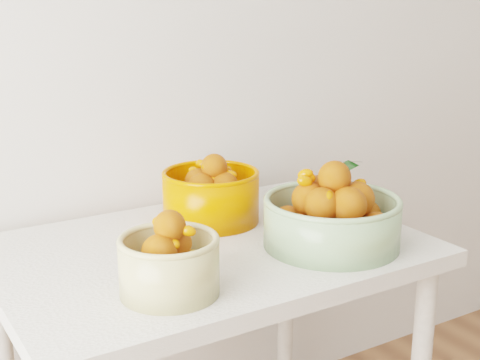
{
  "coord_description": "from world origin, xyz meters",
  "views": [
    {
      "loc": [
        -1.06,
        0.28,
        1.33
      ],
      "look_at": [
        -0.3,
        1.53,
        0.92
      ],
      "focal_mm": 50.0,
      "sensor_mm": 36.0,
      "label": 1
    }
  ],
  "objects_px": {
    "bowl_green": "(332,217)",
    "bowl_orange": "(211,195)",
    "table": "(209,281)",
    "bowl_cream": "(169,263)"
  },
  "relations": [
    {
      "from": "table",
      "to": "bowl_orange",
      "type": "xyz_separation_m",
      "value": [
        0.09,
        0.15,
        0.17
      ]
    },
    {
      "from": "table",
      "to": "bowl_orange",
      "type": "relative_size",
      "value": 2.98
    },
    {
      "from": "bowl_green",
      "to": "bowl_orange",
      "type": "distance_m",
      "value": 0.34
    },
    {
      "from": "bowl_cream",
      "to": "bowl_orange",
      "type": "relative_size",
      "value": 0.67
    },
    {
      "from": "table",
      "to": "bowl_cream",
      "type": "relative_size",
      "value": 4.48
    },
    {
      "from": "bowl_orange",
      "to": "bowl_green",
      "type": "bearing_deg",
      "value": -62.7
    },
    {
      "from": "bowl_cream",
      "to": "bowl_green",
      "type": "bearing_deg",
      "value": 4.84
    },
    {
      "from": "bowl_green",
      "to": "bowl_orange",
      "type": "bearing_deg",
      "value": 117.3
    },
    {
      "from": "bowl_cream",
      "to": "bowl_orange",
      "type": "distance_m",
      "value": 0.45
    },
    {
      "from": "table",
      "to": "bowl_green",
      "type": "height_order",
      "value": "bowl_green"
    }
  ]
}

